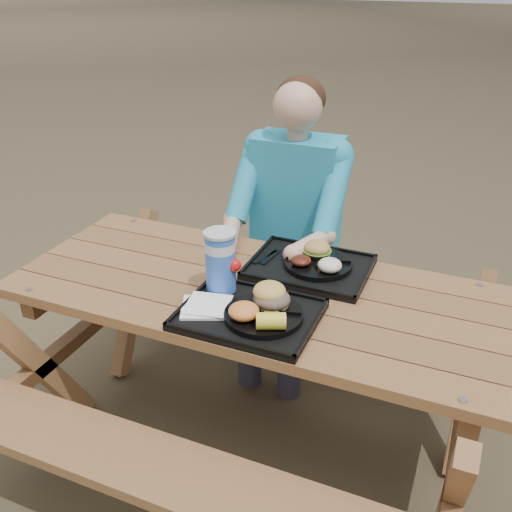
% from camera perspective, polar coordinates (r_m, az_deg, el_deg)
% --- Properties ---
extents(ground, '(60.00, 60.00, 0.00)m').
position_cam_1_polar(ground, '(2.54, 0.00, -17.89)').
color(ground, '#999999').
rests_on(ground, ground).
extents(picnic_table, '(1.80, 1.49, 0.75)m').
position_cam_1_polar(picnic_table, '(2.29, 0.00, -11.28)').
color(picnic_table, '#999999').
rests_on(picnic_table, ground).
extents(tray_near, '(0.45, 0.35, 0.02)m').
position_cam_1_polar(tray_near, '(1.90, -0.72, -5.99)').
color(tray_near, black).
rests_on(tray_near, picnic_table).
extents(tray_far, '(0.45, 0.35, 0.02)m').
position_cam_1_polar(tray_far, '(2.20, 5.37, -1.19)').
color(tray_far, black).
rests_on(tray_far, picnic_table).
extents(plate_near, '(0.26, 0.26, 0.02)m').
position_cam_1_polar(plate_near, '(1.87, 0.77, -5.91)').
color(plate_near, black).
rests_on(plate_near, tray_near).
extents(plate_far, '(0.26, 0.26, 0.02)m').
position_cam_1_polar(plate_far, '(2.19, 6.22, -0.76)').
color(plate_far, black).
rests_on(plate_far, tray_far).
extents(napkin_stack, '(0.19, 0.19, 0.02)m').
position_cam_1_polar(napkin_stack, '(1.93, -5.24, -5.04)').
color(napkin_stack, white).
rests_on(napkin_stack, tray_near).
extents(soda_cup, '(0.11, 0.11, 0.21)m').
position_cam_1_polar(soda_cup, '(1.98, -3.57, -0.64)').
color(soda_cup, blue).
rests_on(soda_cup, tray_near).
extents(condiment_bbq, '(0.05, 0.05, 0.03)m').
position_cam_1_polar(condiment_bbq, '(1.98, 0.87, -3.65)').
color(condiment_bbq, black).
rests_on(condiment_bbq, tray_near).
extents(condiment_mustard, '(0.06, 0.06, 0.03)m').
position_cam_1_polar(condiment_mustard, '(1.96, 2.11, -3.95)').
color(condiment_mustard, yellow).
rests_on(condiment_mustard, tray_near).
extents(sandwich, '(0.12, 0.12, 0.12)m').
position_cam_1_polar(sandwich, '(1.87, 1.61, -3.39)').
color(sandwich, gold).
rests_on(sandwich, plate_near).
extents(mac_cheese, '(0.10, 0.10, 0.05)m').
position_cam_1_polar(mac_cheese, '(1.83, -1.22, -5.53)').
color(mac_cheese, orange).
rests_on(mac_cheese, plate_near).
extents(corn_cob, '(0.12, 0.12, 0.05)m').
position_cam_1_polar(corn_cob, '(1.78, 1.50, -6.52)').
color(corn_cob, yellow).
rests_on(corn_cob, plate_near).
extents(cutlery_far, '(0.04, 0.14, 0.01)m').
position_cam_1_polar(cutlery_far, '(2.24, 1.46, -0.08)').
color(cutlery_far, black).
rests_on(cutlery_far, tray_far).
extents(burger, '(0.10, 0.10, 0.09)m').
position_cam_1_polar(burger, '(2.21, 6.16, 1.14)').
color(burger, '#C38845').
rests_on(burger, plate_far).
extents(baked_beans, '(0.08, 0.08, 0.04)m').
position_cam_1_polar(baked_beans, '(2.15, 4.53, -0.45)').
color(baked_beans, '#4E1B0F').
rests_on(baked_beans, plate_far).
extents(potato_salad, '(0.09, 0.09, 0.05)m').
position_cam_1_polar(potato_salad, '(2.11, 7.39, -0.91)').
color(potato_salad, white).
rests_on(potato_salad, plate_far).
extents(diner, '(0.48, 0.84, 1.28)m').
position_cam_1_polar(diner, '(2.68, 3.82, 1.53)').
color(diner, '#1AB7B7').
rests_on(diner, ground).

